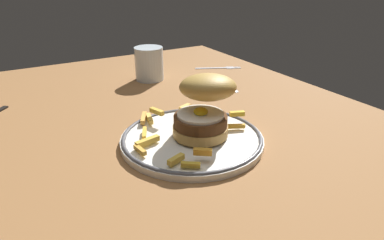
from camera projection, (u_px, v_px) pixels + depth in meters
The scene contains 7 objects.
ground_plane at pixel (189, 166), 61.09cm from camera, with size 146.64×96.40×4.00cm, color brown.
dinner_plate at pixel (192, 138), 64.56cm from camera, with size 26.34×26.34×1.60cm.
burger at pixel (205, 104), 62.95cm from camera, with size 14.57×14.30×11.86cm.
fries_pile at pixel (175, 129), 64.59cm from camera, with size 23.61×22.75×2.64cm.
water_glass at pixel (149, 66), 98.05cm from camera, with size 7.94×7.94×9.21cm.
fork at pixel (219, 68), 110.11cm from camera, with size 7.48×13.58×0.36cm.
spoon at pixel (227, 89), 91.12cm from camera, with size 12.25×8.36×0.90cm.
Camera 1 is at (45.34, -25.98, 30.66)cm, focal length 32.66 mm.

